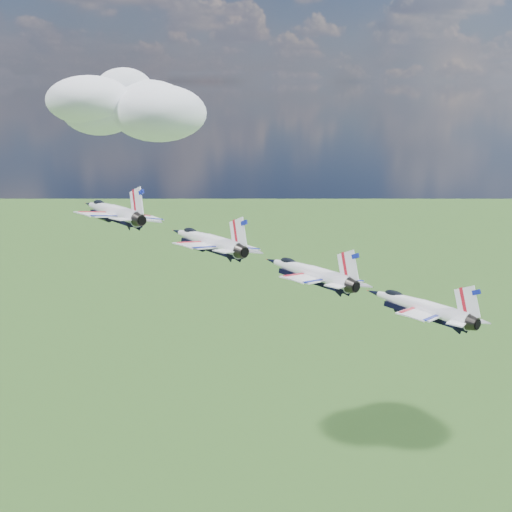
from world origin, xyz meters
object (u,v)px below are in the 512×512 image
jet_2 (308,272)px  jet_1 (206,241)px  jet_3 (418,306)px  jet_0 (111,211)px

jet_2 → jet_1: bearing=122.4°
jet_3 → jet_2: bearing=122.4°
jet_0 → jet_2: jet_0 is taller
jet_0 → jet_1: bearing=-57.6°
jet_0 → jet_2: 23.69m
jet_1 → jet_0: bearing=122.4°
jet_3 → jet_1: bearing=122.4°
jet_2 → jet_3: 11.84m
jet_2 → jet_3: size_ratio=1.00×
jet_0 → jet_3: (22.67, -26.22, -7.81)m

